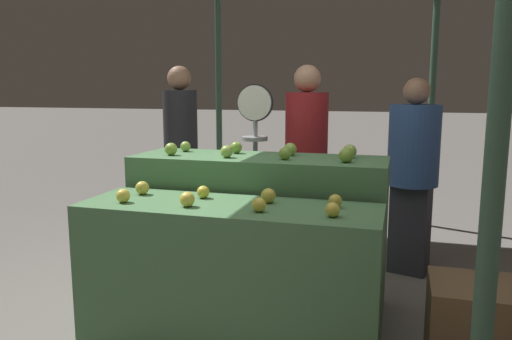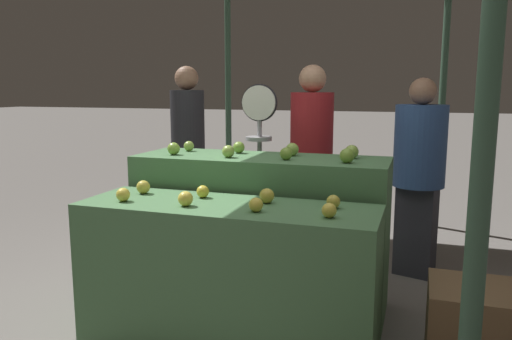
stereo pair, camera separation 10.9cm
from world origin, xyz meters
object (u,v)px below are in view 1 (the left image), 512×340
object	(u,v)px
person_vendor_at_scale	(306,152)
person_customer_right	(181,141)
person_customer_left	(413,165)
produce_scale	(255,138)
wooden_crate_side	(472,325)

from	to	relation	value
person_vendor_at_scale	person_customer_right	distance (m)	1.28
person_customer_left	person_customer_right	distance (m)	2.09
produce_scale	wooden_crate_side	bearing A→B (deg)	-32.53
person_vendor_at_scale	person_customer_left	bearing A→B (deg)	-162.86
person_customer_left	person_customer_right	xyz separation A→B (m)	(-2.08, 0.23, 0.10)
person_vendor_at_scale	person_customer_left	distance (m)	0.84
person_vendor_at_scale	produce_scale	bearing A→B (deg)	56.26
person_customer_right	person_vendor_at_scale	bearing A→B (deg)	152.37
person_customer_right	wooden_crate_side	size ratio (longest dim) A/B	3.68
produce_scale	person_customer_left	size ratio (longest dim) A/B	0.97
person_customer_left	wooden_crate_side	world-z (taller)	person_customer_left
produce_scale	person_vendor_at_scale	xyz separation A→B (m)	(0.34, 0.32, -0.13)
person_customer_left	person_customer_right	world-z (taller)	person_customer_right
person_vendor_at_scale	wooden_crate_side	world-z (taller)	person_vendor_at_scale
person_customer_left	produce_scale	bearing A→B (deg)	34.69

